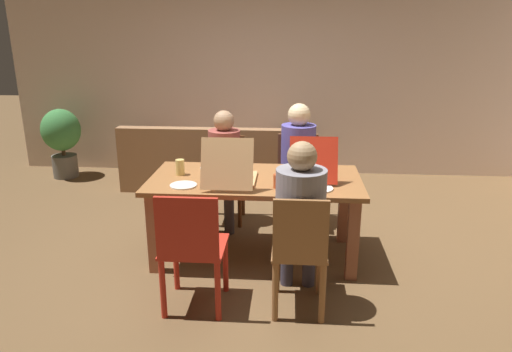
% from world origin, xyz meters
% --- Properties ---
extents(ground_plane, '(20.00, 20.00, 0.00)m').
position_xyz_m(ground_plane, '(0.00, 0.00, 0.00)').
color(ground_plane, brown).
extents(back_wall, '(7.18, 0.12, 2.91)m').
position_xyz_m(back_wall, '(0.00, 2.68, 1.45)').
color(back_wall, beige).
rests_on(back_wall, ground).
extents(dining_table, '(1.83, 0.92, 0.73)m').
position_xyz_m(dining_table, '(0.00, 0.00, 0.62)').
color(dining_table, '#945F33').
rests_on(dining_table, ground).
extents(chair_0, '(0.40, 0.39, 0.89)m').
position_xyz_m(chair_0, '(-0.38, 0.86, 0.49)').
color(chair_0, brown).
rests_on(chair_0, ground).
extents(person_0, '(0.33, 0.54, 1.18)m').
position_xyz_m(person_0, '(-0.38, 0.72, 0.70)').
color(person_0, '#423B3D').
rests_on(person_0, ground).
extents(chair_1, '(0.39, 0.44, 0.92)m').
position_xyz_m(chair_1, '(0.38, -0.89, 0.49)').
color(chair_1, '#946338').
rests_on(chair_1, ground).
extents(person_1, '(0.35, 0.54, 1.25)m').
position_xyz_m(person_1, '(0.38, -0.76, 0.74)').
color(person_1, '#3C3949').
rests_on(person_1, ground).
extents(chair_2, '(0.45, 0.42, 0.90)m').
position_xyz_m(chair_2, '(0.38, 0.90, 0.51)').
color(chair_2, brown).
rests_on(chair_2, ground).
extents(person_2, '(0.35, 0.54, 1.26)m').
position_xyz_m(person_2, '(0.38, 0.76, 0.74)').
color(person_2, '#3E3841').
rests_on(person_2, ground).
extents(chair_3, '(0.45, 0.45, 0.92)m').
position_xyz_m(chair_3, '(-0.38, -0.92, 0.51)').
color(chair_3, red).
rests_on(chair_3, ground).
extents(pizza_box_0, '(0.41, 0.55, 0.42)m').
position_xyz_m(pizza_box_0, '(-0.19, -0.13, 0.79)').
color(pizza_box_0, tan).
rests_on(pizza_box_0, dining_table).
extents(pizza_box_1, '(0.40, 0.55, 0.39)m').
position_xyz_m(pizza_box_1, '(0.49, 0.10, 0.79)').
color(pizza_box_1, red).
rests_on(pizza_box_1, dining_table).
extents(plate_0, '(0.23, 0.23, 0.03)m').
position_xyz_m(plate_0, '(0.53, -0.25, 0.74)').
color(plate_0, white).
rests_on(plate_0, dining_table).
extents(plate_1, '(0.20, 0.20, 0.03)m').
position_xyz_m(plate_1, '(-0.43, 0.26, 0.74)').
color(plate_1, white).
rests_on(plate_1, dining_table).
extents(plate_2, '(0.22, 0.22, 0.01)m').
position_xyz_m(plate_2, '(-0.57, -0.26, 0.74)').
color(plate_2, white).
rests_on(plate_2, dining_table).
extents(drinking_glass_0, '(0.08, 0.08, 0.11)m').
position_xyz_m(drinking_glass_0, '(0.21, -0.25, 0.79)').
color(drinking_glass_0, '#B84C26').
rests_on(drinking_glass_0, dining_table).
extents(drinking_glass_1, '(0.08, 0.08, 0.14)m').
position_xyz_m(drinking_glass_1, '(-0.67, 0.04, 0.80)').
color(drinking_glass_1, '#DCC067').
rests_on(drinking_glass_1, dining_table).
extents(couch, '(2.08, 0.83, 0.82)m').
position_xyz_m(couch, '(-0.78, 1.94, 0.29)').
color(couch, '#976C47').
rests_on(couch, ground).
extents(potted_plant, '(0.51, 0.51, 0.94)m').
position_xyz_m(potted_plant, '(-2.80, 2.16, 0.56)').
color(potted_plant, '#605D54').
rests_on(potted_plant, ground).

